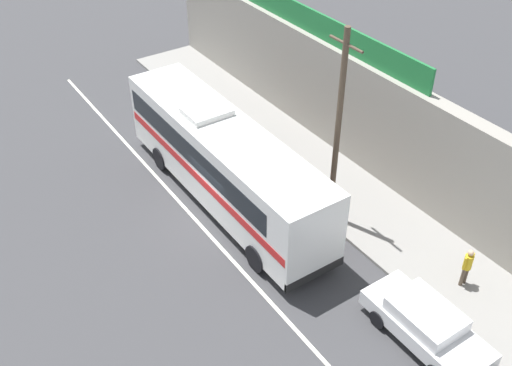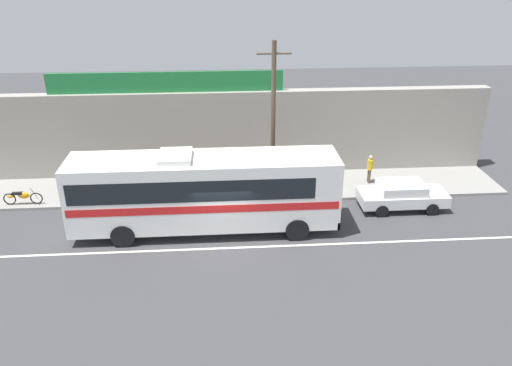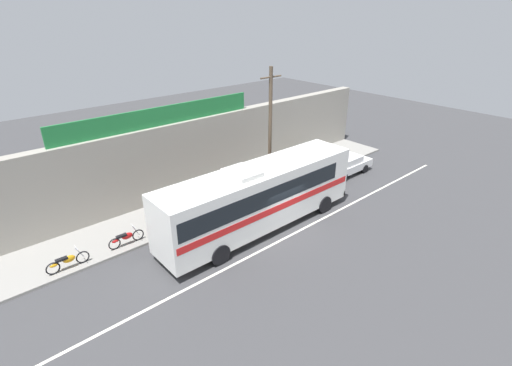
% 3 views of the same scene
% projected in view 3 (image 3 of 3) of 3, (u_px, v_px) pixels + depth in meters
% --- Properties ---
extents(ground_plane, '(70.00, 70.00, 0.00)m').
position_uv_depth(ground_plane, '(281.00, 229.00, 20.69)').
color(ground_plane, '#3A3A3D').
extents(sidewalk_slab, '(30.00, 3.60, 0.14)m').
position_uv_depth(sidewalk_slab, '(224.00, 195.00, 24.22)').
color(sidewalk_slab, gray).
rests_on(sidewalk_slab, ground_plane).
extents(storefront_facade, '(30.00, 0.70, 4.80)m').
position_uv_depth(storefront_facade, '(204.00, 153.00, 24.70)').
color(storefront_facade, gray).
rests_on(storefront_facade, ground_plane).
extents(storefront_billboard, '(12.49, 0.12, 1.10)m').
position_uv_depth(storefront_billboard, '(160.00, 116.00, 21.77)').
color(storefront_billboard, '#1E7538').
rests_on(storefront_billboard, storefront_facade).
extents(road_center_stripe, '(30.00, 0.14, 0.01)m').
position_uv_depth(road_center_stripe, '(291.00, 235.00, 20.15)').
color(road_center_stripe, silver).
rests_on(road_center_stripe, ground_plane).
extents(intercity_bus, '(11.87, 2.65, 3.78)m').
position_uv_depth(intercity_bus, '(259.00, 195.00, 19.91)').
color(intercity_bus, white).
rests_on(intercity_bus, ground_plane).
extents(parked_car, '(4.27, 1.84, 1.37)m').
position_uv_depth(parked_car, '(346.00, 164.00, 27.24)').
color(parked_car, silver).
rests_on(parked_car, ground_plane).
extents(utility_pole, '(1.60, 0.22, 7.91)m').
position_uv_depth(utility_pole, '(270.00, 131.00, 22.94)').
color(utility_pole, brown).
rests_on(utility_pole, sidewalk_slab).
extents(motorcycle_blue, '(1.86, 0.56, 0.94)m').
position_uv_depth(motorcycle_blue, '(126.00, 238.00, 18.89)').
color(motorcycle_blue, black).
rests_on(motorcycle_blue, sidewalk_slab).
extents(motorcycle_green, '(1.95, 0.56, 0.94)m').
position_uv_depth(motorcycle_green, '(169.00, 221.00, 20.32)').
color(motorcycle_green, black).
rests_on(motorcycle_green, sidewalk_slab).
extents(motorcycle_red, '(1.92, 0.56, 0.94)m').
position_uv_depth(motorcycle_red, '(67.00, 261.00, 17.16)').
color(motorcycle_red, black).
rests_on(motorcycle_red, sidewalk_slab).
extents(pedestrian_by_curb, '(0.30, 0.48, 1.58)m').
position_uv_depth(pedestrian_by_curb, '(309.00, 153.00, 28.54)').
color(pedestrian_by_curb, brown).
rests_on(pedestrian_by_curb, sidewalk_slab).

